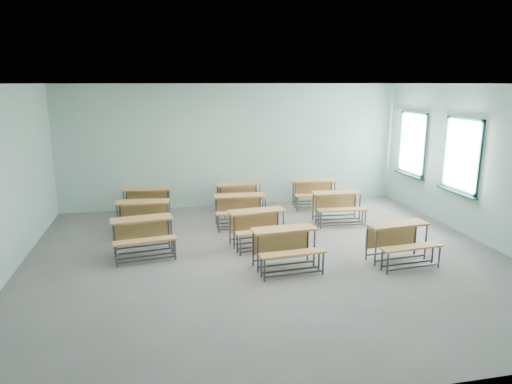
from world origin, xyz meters
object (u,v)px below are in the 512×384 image
at_px(desk_unit_r2c0, 143,213).
at_px(desk_unit_r2c1, 240,206).
at_px(desk_unit_r3c0, 146,198).
at_px(desk_unit_r0c2, 400,237).
at_px(desk_unit_r1c0, 143,231).
at_px(desk_unit_r3c1, 240,193).
at_px(desk_unit_r3c2, 315,189).
at_px(desk_unit_r0c1, 286,243).
at_px(desk_unit_r2c2, 338,203).
at_px(desk_unit_r1c1, 258,223).

bearing_deg(desk_unit_r2c0, desk_unit_r2c1, 9.21).
xyz_separation_m(desk_unit_r2c0, desk_unit_r3c0, (0.04, 1.28, 0.00)).
bearing_deg(desk_unit_r0c2, desk_unit_r2c1, 126.84).
bearing_deg(desk_unit_r2c1, desk_unit_r1c0, -143.27).
bearing_deg(desk_unit_r2c1, desk_unit_r0c2, -45.53).
distance_m(desk_unit_r1c0, desk_unit_r3c1, 3.54).
height_order(desk_unit_r0c2, desk_unit_r3c2, same).
relative_size(desk_unit_r0c1, desk_unit_r3c2, 0.98).
bearing_deg(desk_unit_r3c1, desk_unit_r2c0, -157.72).
bearing_deg(desk_unit_r3c0, desk_unit_r1c0, -82.83).
height_order(desk_unit_r2c2, desk_unit_r3c1, same).
bearing_deg(desk_unit_r1c0, desk_unit_r2c2, 7.76).
height_order(desk_unit_r0c2, desk_unit_r1c0, same).
xyz_separation_m(desk_unit_r3c1, desk_unit_r3c2, (2.00, -0.00, 0.00)).
xyz_separation_m(desk_unit_r1c0, desk_unit_r3c0, (-0.00, 2.59, 0.00)).
xyz_separation_m(desk_unit_r2c2, desk_unit_r3c1, (-2.08, 1.42, 0.00)).
relative_size(desk_unit_r0c1, desk_unit_r0c2, 0.99).
relative_size(desk_unit_r2c1, desk_unit_r3c2, 0.96).
xyz_separation_m(desk_unit_r0c1, desk_unit_r1c0, (-2.48, 1.16, 0.00)).
distance_m(desk_unit_r0c1, desk_unit_r1c1, 1.27).
bearing_deg(desk_unit_r3c2, desk_unit_r1c0, -141.94).
bearing_deg(desk_unit_r2c2, desk_unit_r1c1, -147.45).
distance_m(desk_unit_r1c1, desk_unit_r3c0, 3.37).
bearing_deg(desk_unit_r3c2, desk_unit_r1c1, -122.33).
height_order(desk_unit_r0c2, desk_unit_r3c0, same).
xyz_separation_m(desk_unit_r1c1, desk_unit_r2c0, (-2.30, 1.22, 0.00)).
xyz_separation_m(desk_unit_r1c0, desk_unit_r2c0, (-0.05, 1.30, 0.00)).
bearing_deg(desk_unit_r3c0, desk_unit_r3c1, 8.85).
distance_m(desk_unit_r1c1, desk_unit_r2c1, 1.37).
bearing_deg(desk_unit_r2c2, desk_unit_r3c0, 167.40).
bearing_deg(desk_unit_r1c0, desk_unit_r1c1, -5.75).
distance_m(desk_unit_r2c1, desk_unit_r2c2, 2.31).
distance_m(desk_unit_r1c1, desk_unit_r2c2, 2.44).
xyz_separation_m(desk_unit_r2c1, desk_unit_r3c0, (-2.12, 1.14, 0.00)).
height_order(desk_unit_r1c0, desk_unit_r3c0, same).
bearing_deg(desk_unit_r2c2, desk_unit_r3c2, 97.68).
bearing_deg(desk_unit_r0c2, desk_unit_r3c1, 114.49).
distance_m(desk_unit_r2c0, desk_unit_r3c0, 1.28).
height_order(desk_unit_r1c1, desk_unit_r3c2, same).
xyz_separation_m(desk_unit_r1c1, desk_unit_r3c0, (-2.26, 2.50, 0.00)).
height_order(desk_unit_r2c1, desk_unit_r3c0, same).
bearing_deg(desk_unit_r3c0, desk_unit_r0c2, -33.14).
height_order(desk_unit_r0c1, desk_unit_r1c1, same).
bearing_deg(desk_unit_r0c1, desk_unit_r1c0, 150.85).
xyz_separation_m(desk_unit_r0c1, desk_unit_r1c1, (-0.22, 1.25, 0.00)).
height_order(desk_unit_r2c1, desk_unit_r3c1, same).
height_order(desk_unit_r2c2, desk_unit_r3c2, same).
xyz_separation_m(desk_unit_r2c0, desk_unit_r3c1, (2.38, 1.35, 0.00)).
bearing_deg(desk_unit_r2c0, desk_unit_r1c1, -22.37).
distance_m(desk_unit_r0c2, desk_unit_r1c1, 2.73).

